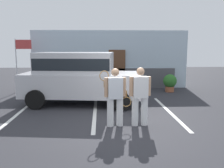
{
  "coord_description": "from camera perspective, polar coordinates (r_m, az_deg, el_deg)",
  "views": [
    {
      "loc": [
        -0.55,
        -6.77,
        2.29
      ],
      "look_at": [
        -0.16,
        1.2,
        1.05
      ],
      "focal_mm": 39.05,
      "sensor_mm": 36.0,
      "label": 1
    }
  ],
  "objects": [
    {
      "name": "potted_plant_by_porch",
      "position": [
        12.66,
        13.39,
        0.44
      ],
      "size": [
        0.68,
        0.68,
        0.89
      ],
      "color": "#9E5638",
      "rests_on": "ground_plane"
    },
    {
      "name": "parking_stripe_1",
      "position": [
        8.58,
        -4.03,
        -6.65
      ],
      "size": [
        0.12,
        4.4,
        0.01
      ],
      "primitive_type": "cube",
      "color": "silver",
      "rests_on": "ground_plane"
    },
    {
      "name": "house_frontage",
      "position": [
        13.4,
        -0.4,
        5.33
      ],
      "size": [
        8.45,
        0.4,
        3.14
      ],
      "color": "silver",
      "rests_on": "ground_plane"
    },
    {
      "name": "tennis_player_man",
      "position": [
        6.96,
        0.7,
        -2.87
      ],
      "size": [
        0.76,
        0.31,
        1.68
      ],
      "rotation": [
        0.0,
        0.0,
        3.26
      ],
      "color": "white",
      "rests_on": "ground_plane"
    },
    {
      "name": "parked_suv",
      "position": [
        9.73,
        -7.68,
        2.0
      ],
      "size": [
        4.79,
        2.59,
        2.05
      ],
      "rotation": [
        0.0,
        0.0,
        -0.12
      ],
      "color": "#B7B7BC",
      "rests_on": "ground_plane"
    },
    {
      "name": "tennis_player_woman",
      "position": [
        7.07,
        6.54,
        -2.75
      ],
      "size": [
        0.89,
        0.3,
        1.7
      ],
      "rotation": [
        0.0,
        0.0,
        3.23
      ],
      "color": "white",
      "rests_on": "ground_plane"
    },
    {
      "name": "parking_stripe_2",
      "position": [
        8.91,
        13.21,
        -6.27
      ],
      "size": [
        0.12,
        4.4,
        0.01
      ],
      "primitive_type": "cube",
      "color": "silver",
      "rests_on": "ground_plane"
    },
    {
      "name": "parking_stripe_0",
      "position": [
        9.03,
        -21.04,
        -6.44
      ],
      "size": [
        0.12,
        4.4,
        0.01
      ],
      "primitive_type": "cube",
      "color": "silver",
      "rests_on": "ground_plane"
    },
    {
      "name": "ground_plane",
      "position": [
        7.16,
        1.79,
        -9.8
      ],
      "size": [
        40.0,
        40.0,
        0.0
      ],
      "primitive_type": "plane",
      "color": "#2D2D33"
    },
    {
      "name": "flag_pole",
      "position": [
        12.96,
        -20.73,
        6.36
      ],
      "size": [
        0.8,
        0.07,
        2.66
      ],
      "color": "silver",
      "rests_on": "ground_plane"
    }
  ]
}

